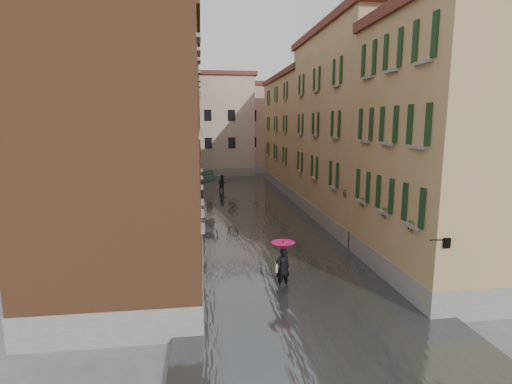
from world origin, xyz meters
TOP-DOWN VIEW (x-y plane):
  - ground at (0.00, 0.00)m, footprint 120.00×120.00m
  - floodwater at (0.00, 13.00)m, footprint 10.00×60.00m
  - building_left_near at (-7.00, -2.00)m, footprint 6.00×8.00m
  - building_left_mid at (-7.00, 9.00)m, footprint 6.00×14.00m
  - building_left_far at (-7.00, 24.00)m, footprint 6.00×16.00m
  - building_right_near at (7.00, -2.00)m, footprint 6.00×8.00m
  - building_right_mid at (7.00, 9.00)m, footprint 6.00×14.00m
  - building_right_far at (7.00, 24.00)m, footprint 6.00×16.00m
  - building_end_cream at (-3.00, 38.00)m, footprint 12.00×9.00m
  - building_end_pink at (6.00, 40.00)m, footprint 10.00×9.00m
  - awning_near at (-3.49, 14.10)m, footprint 1.09×2.75m
  - awning_far at (-3.49, 18.02)m, footprint 1.09×2.73m
  - wall_lantern at (4.33, -6.00)m, footprint 0.71×0.22m
  - window_planters at (4.12, -0.82)m, footprint 0.59×8.01m
  - pedestrian_main at (-0.58, -2.22)m, footprint 1.06×1.06m
  - pedestrian_far at (-1.86, 21.99)m, footprint 1.00×0.84m

SIDE VIEW (x-z plane):
  - ground at x=0.00m, z-range 0.00..0.00m
  - floodwater at x=0.00m, z-range 0.00..0.20m
  - pedestrian_far at x=-1.86m, z-range 0.00..1.84m
  - pedestrian_main at x=-0.58m, z-range 0.26..2.32m
  - awning_far at x=-3.49m, z-range 1.06..3.86m
  - awning_near at x=-3.49m, z-range 1.06..3.86m
  - wall_lantern at x=4.33m, z-range 2.83..3.18m
  - window_planters at x=4.12m, z-range 3.09..3.93m
  - building_right_near at x=7.00m, z-range 0.00..11.50m
  - building_right_far at x=7.00m, z-range 0.00..11.50m
  - building_end_pink at x=6.00m, z-range 0.00..12.00m
  - building_left_mid at x=-7.00m, z-range 0.00..12.50m
  - building_left_near at x=-7.00m, z-range 0.00..13.00m
  - building_right_mid at x=7.00m, z-range 0.00..13.00m
  - building_end_cream at x=-3.00m, z-range 0.00..13.00m
  - building_left_far at x=-7.00m, z-range 0.00..14.00m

